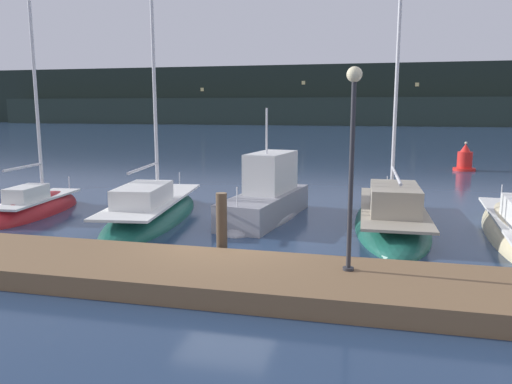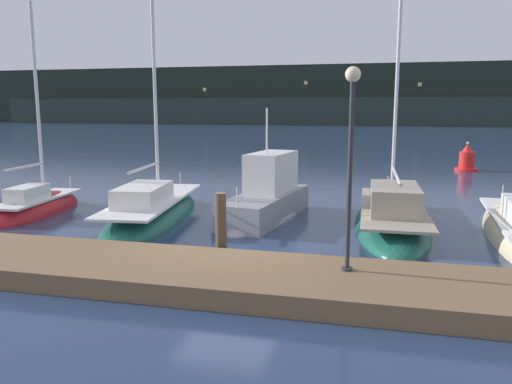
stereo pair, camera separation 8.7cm
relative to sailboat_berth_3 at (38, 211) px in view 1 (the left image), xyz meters
name	(u,v)px [view 1 (the left image)]	position (x,y,z in m)	size (l,w,h in m)	color
ground_plane	(227,257)	(8.40, -3.54, -0.11)	(400.00, 400.00, 0.00)	navy
dock	(200,274)	(8.40, -5.65, 0.12)	(40.93, 2.80, 0.45)	brown
mooring_pile_2	(222,228)	(8.40, -4.00, 0.79)	(0.28, 0.28, 1.79)	#4C3D2D
sailboat_berth_3	(38,211)	(0.00, 0.00, 0.00)	(1.87, 5.25, 8.40)	red
sailboat_berth_4	(152,216)	(4.55, 0.14, 0.03)	(3.27, 8.37, 11.14)	#195647
motorboat_berth_5	(266,205)	(8.42, 1.30, 0.38)	(2.62, 5.99, 4.35)	gray
sailboat_berth_6	(392,221)	(12.74, 1.08, 0.07)	(2.61, 8.52, 11.56)	#195647
channel_buoy	(465,160)	(17.61, 17.49, 0.55)	(1.35, 1.35, 1.81)	red
dock_lamppost	(352,138)	(11.64, -5.25, 3.18)	(0.32, 0.32, 4.28)	#2D2D33
hillside_backdrop	(352,97)	(6.26, 107.27, 6.15)	(240.00, 23.00, 13.59)	#1E2823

